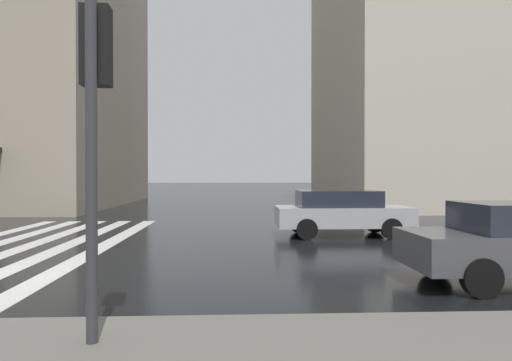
# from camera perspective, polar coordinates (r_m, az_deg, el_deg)

# --- Properties ---
(ground_plane) EXTENTS (220.00, 220.00, 0.00)m
(ground_plane) POSITION_cam_1_polar(r_m,az_deg,el_deg) (9.74, -26.18, -10.55)
(ground_plane) COLOR black
(zebra_crossing) EXTENTS (13.00, 4.50, 0.01)m
(zebra_crossing) POSITION_cam_1_polar(r_m,az_deg,el_deg) (14.00, -25.78, -7.12)
(zebra_crossing) COLOR silver
(zebra_crossing) RESTS_ON ground_plane
(haussmann_block_corner) EXTENTS (14.83, 20.17, 19.95)m
(haussmann_block_corner) POSITION_cam_1_polar(r_m,az_deg,el_deg) (33.83, 26.68, 14.06)
(haussmann_block_corner) COLOR beige
(haussmann_block_corner) RESTS_ON ground_plane
(traffic_signal_post) EXTENTS (0.44, 0.30, 3.53)m
(traffic_signal_post) POSITION_cam_1_polar(r_m,az_deg,el_deg) (5.26, -19.12, 9.51)
(traffic_signal_post) COLOR #333338
(traffic_signal_post) RESTS_ON sidewalk_pavement
(car_silver) EXTENTS (1.85, 4.10, 1.41)m
(car_silver) POSITION_cam_1_polar(r_m,az_deg,el_deg) (14.69, 10.39, -3.75)
(car_silver) COLOR #B7B7BC
(car_silver) RESTS_ON ground_plane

